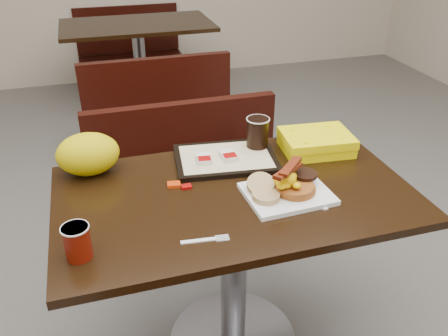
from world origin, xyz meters
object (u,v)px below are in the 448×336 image
object	(u,v)px
knife	(314,193)
coffee_cup_far	(258,132)
paper_bag	(88,154)
pancake_stack	(295,187)
table_near	(234,274)
platter	(287,194)
bench_far_n	(131,48)
bench_near_n	(192,185)
hashbrown_sleeve_right	(229,156)
tray	(226,159)
bench_far_s	(154,100)
table_far	(141,69)
hashbrown_sleeve_left	(204,159)
clamshell	(316,142)
coffee_cup_near	(77,242)
fork	(198,241)

from	to	relation	value
knife	coffee_cup_far	bearing A→B (deg)	-163.64
coffee_cup_far	paper_bag	distance (m)	0.64
pancake_stack	knife	size ratio (longest dim) A/B	0.70
table_near	platter	bearing A→B (deg)	-25.49
bench_far_n	platter	xyz separation A→B (m)	(0.16, -3.38, 0.40)
bench_near_n	platter	world-z (taller)	platter
hashbrown_sleeve_right	tray	bearing A→B (deg)	112.78
bench_far_s	platter	bearing A→B (deg)	-85.38
table_far	coffee_cup_far	distance (m)	2.38
table_near	coffee_cup_far	size ratio (longest dim) A/B	10.27
bench_far_n	table_far	bearing A→B (deg)	-90.00
tray	pancake_stack	bearing A→B (deg)	-55.42
knife	paper_bag	world-z (taller)	paper_bag
table_near	coffee_cup_far	xyz separation A→B (m)	(0.18, 0.27, 0.45)
hashbrown_sleeve_left	coffee_cup_far	bearing A→B (deg)	21.98
bench_far_s	knife	size ratio (longest dim) A/B	5.18
tray	clamshell	world-z (taller)	clamshell
knife	hashbrown_sleeve_left	distance (m)	0.43
table_far	pancake_stack	distance (m)	2.71
pancake_stack	hashbrown_sleeve_right	size ratio (longest dim) A/B	1.86
bench_far_s	clamshell	world-z (taller)	clamshell
hashbrown_sleeve_left	paper_bag	bearing A→B (deg)	178.38
bench_far_s	bench_far_n	world-z (taller)	same
bench_near_n	table_far	distance (m)	1.90
coffee_cup_near	coffee_cup_far	distance (m)	0.83
hashbrown_sleeve_left	clamshell	xyz separation A→B (m)	(0.45, -0.01, 0.01)
bench_near_n	clamshell	world-z (taller)	clamshell
table_far	bench_far_s	size ratio (longest dim) A/B	1.20
knife	fork	bearing A→B (deg)	-68.66
bench_far_n	coffee_cup_far	xyz separation A→B (m)	(0.18, -3.03, 0.47)
bench_near_n	hashbrown_sleeve_left	xyz separation A→B (m)	(-0.06, -0.50, 0.42)
table_near	knife	distance (m)	0.46
hashbrown_sleeve_right	coffee_cup_near	bearing A→B (deg)	-146.58
table_far	bench_far_n	xyz separation A→B (m)	(0.00, 0.70, -0.02)
bench_far_s	knife	bearing A→B (deg)	-82.76
tray	paper_bag	world-z (taller)	paper_bag
knife	clamshell	distance (m)	0.32
coffee_cup_near	hashbrown_sleeve_right	size ratio (longest dim) A/B	1.39
fork	coffee_cup_far	distance (m)	0.61
bench_far_s	paper_bag	world-z (taller)	paper_bag
bench_far_s	fork	size ratio (longest dim) A/B	7.02
knife	platter	bearing A→B (deg)	-94.87
hashbrown_sleeve_left	table_far	bearing A→B (deg)	95.96
bench_near_n	platter	xyz separation A→B (m)	(0.16, -0.78, 0.40)
platter	clamshell	bearing A→B (deg)	46.18
table_near	bench_near_n	world-z (taller)	table_near
coffee_cup_near	fork	world-z (taller)	coffee_cup_near
bench_near_n	knife	distance (m)	0.92
platter	coffee_cup_far	xyz separation A→B (m)	(0.02, 0.34, 0.07)
table_far	pancake_stack	bearing A→B (deg)	-86.01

